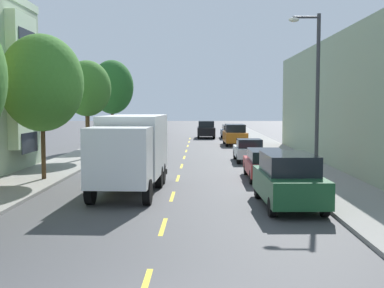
# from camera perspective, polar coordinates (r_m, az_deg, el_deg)

# --- Properties ---
(ground_plane) EXTENTS (160.00, 160.00, 0.00)m
(ground_plane) POSITION_cam_1_polar(r_m,az_deg,el_deg) (37.92, -0.75, -1.08)
(ground_plane) COLOR #424244
(sidewalk_left) EXTENTS (3.20, 120.00, 0.14)m
(sidewalk_left) POSITION_cam_1_polar(r_m,az_deg,el_deg) (36.83, -11.96, -1.23)
(sidewalk_left) COLOR gray
(sidewalk_left) RESTS_ON ground_plane
(sidewalk_right) EXTENTS (3.20, 120.00, 0.14)m
(sidewalk_right) POSITION_cam_1_polar(r_m,az_deg,el_deg) (36.40, 10.40, -1.28)
(sidewalk_right) COLOR gray
(sidewalk_right) RESTS_ON ground_plane
(lane_centerline_dashes) EXTENTS (0.14, 47.20, 0.01)m
(lane_centerline_dashes) POSITION_cam_1_polar(r_m,az_deg,el_deg) (32.45, -1.04, -2.01)
(lane_centerline_dashes) COLOR yellow
(lane_centerline_dashes) RESTS_ON ground_plane
(street_tree_second) EXTENTS (3.93, 3.93, 6.89)m
(street_tree_second) POSITION_cam_1_polar(r_m,az_deg,el_deg) (24.71, -16.89, 6.73)
(street_tree_second) COLOR #47331E
(street_tree_second) RESTS_ON sidewalk_left
(street_tree_third) EXTENTS (3.18, 3.18, 6.50)m
(street_tree_third) POSITION_cam_1_polar(r_m,az_deg,el_deg) (33.80, -11.98, 6.24)
(street_tree_third) COLOR #47331E
(street_tree_third) RESTS_ON sidewalk_left
(street_tree_farthest) EXTENTS (3.64, 3.64, 7.38)m
(street_tree_farthest) POSITION_cam_1_polar(r_m,az_deg,el_deg) (43.04, -9.18, 6.47)
(street_tree_farthest) COLOR #47331E
(street_tree_farthest) RESTS_ON sidewalk_left
(street_lamp) EXTENTS (1.35, 0.28, 7.36)m
(street_lamp) POSITION_cam_1_polar(r_m,az_deg,el_deg) (21.77, 13.88, 6.21)
(street_lamp) COLOR #38383D
(street_lamp) RESTS_ON sidewalk_right
(delivery_box_truck) EXTENTS (2.60, 7.11, 3.22)m
(delivery_box_truck) POSITION_cam_1_polar(r_m,az_deg,el_deg) (21.08, -7.00, -0.52)
(delivery_box_truck) COLOR white
(delivery_box_truck) RESTS_ON ground_plane
(parked_suv_silver) EXTENTS (2.06, 4.84, 1.93)m
(parked_suv_silver) POSITION_cam_1_polar(r_m,az_deg,el_deg) (33.48, -8.57, -0.17)
(parked_suv_silver) COLOR #B2B5BA
(parked_suv_silver) RESTS_ON ground_plane
(parked_sedan_burgundy) EXTENTS (1.93, 4.55, 1.43)m
(parked_sedan_burgundy) POSITION_cam_1_polar(r_m,az_deg,el_deg) (49.59, -5.48, 1.07)
(parked_sedan_burgundy) COLOR maroon
(parked_sedan_burgundy) RESTS_ON ground_plane
(parked_suv_orange) EXTENTS (2.05, 4.84, 1.93)m
(parked_suv_orange) POSITION_cam_1_polar(r_m,az_deg,el_deg) (45.83, 4.95, 1.09)
(parked_suv_orange) COLOR orange
(parked_suv_orange) RESTS_ON ground_plane
(parked_wagon_sky) EXTENTS (1.91, 4.73, 1.50)m
(parked_wagon_sky) POSITION_cam_1_polar(r_m,az_deg,el_deg) (55.22, 4.38, 1.48)
(parked_wagon_sky) COLOR #7A9EC6
(parked_wagon_sky) RESTS_ON ground_plane
(parked_hatchback_white) EXTENTS (1.77, 4.01, 1.50)m
(parked_hatchback_white) POSITION_cam_1_polar(r_m,az_deg,el_deg) (32.50, 6.53, -0.70)
(parked_hatchback_white) COLOR silver
(parked_hatchback_white) RESTS_ON ground_plane
(parked_suv_forest) EXTENTS (2.08, 4.85, 1.93)m
(parked_suv_forest) POSITION_cam_1_polar(r_m,az_deg,el_deg) (18.23, 11.03, -4.05)
(parked_suv_forest) COLOR #194C28
(parked_suv_forest) RESTS_ON ground_plane
(parked_sedan_teal) EXTENTS (1.89, 4.53, 1.43)m
(parked_sedan_teal) POSITION_cam_1_polar(r_m,az_deg,el_deg) (41.43, -6.61, 0.40)
(parked_sedan_teal) COLOR #195B60
(parked_sedan_teal) RESTS_ON ground_plane
(parked_wagon_red) EXTENTS (1.85, 4.71, 1.50)m
(parked_wagon_red) POSITION_cam_1_polar(r_m,az_deg,el_deg) (24.71, 8.44, -2.23)
(parked_wagon_red) COLOR #AD1E1E
(parked_wagon_red) RESTS_ON ground_plane
(parked_sedan_charcoal) EXTENTS (1.90, 4.54, 1.43)m
(parked_sedan_charcoal) POSITION_cam_1_polar(r_m,az_deg,el_deg) (62.03, -4.11, 1.75)
(parked_sedan_charcoal) COLOR #333338
(parked_sedan_charcoal) RESTS_ON ground_plane
(moving_black_sedan) EXTENTS (1.95, 4.80, 1.93)m
(moving_black_sedan) POSITION_cam_1_polar(r_m,az_deg,el_deg) (55.78, 1.64, 1.70)
(moving_black_sedan) COLOR black
(moving_black_sedan) RESTS_ON ground_plane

